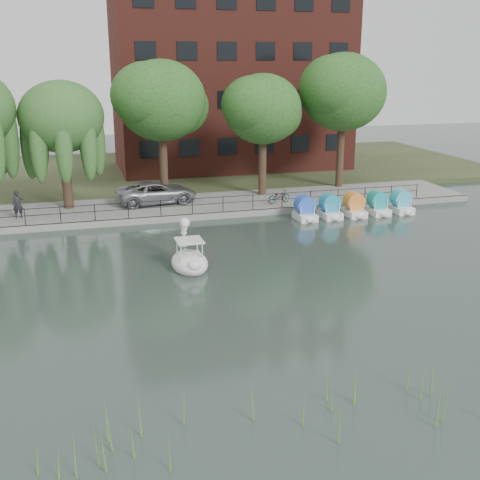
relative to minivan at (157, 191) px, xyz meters
name	(u,v)px	position (x,y,z in m)	size (l,w,h in m)	color
ground_plane	(254,296)	(1.74, -16.66, -1.26)	(120.00, 120.00, 0.00)	#41504B
promenade	(184,207)	(1.74, -0.66, -1.06)	(40.00, 6.00, 0.40)	gray
kerb	(193,217)	(1.74, -3.61, -1.06)	(40.00, 0.25, 0.40)	gray
land_strip	(155,171)	(1.74, 13.34, -1.08)	(60.00, 22.00, 0.36)	#47512D
railing	(192,202)	(1.74, -3.41, -0.11)	(32.00, 0.05, 1.00)	black
apartment_building	(230,64)	(8.74, 13.31, 8.10)	(20.00, 10.07, 18.00)	#4C1E16
willow_mid	(61,117)	(-5.76, 0.34, 4.99)	(5.32, 5.32, 8.15)	#473323
broadleaf_center	(161,101)	(0.74, 1.34, 5.80)	(6.00, 6.00, 9.25)	#473323
broadleaf_right	(263,110)	(7.74, 0.84, 5.13)	(5.40, 5.40, 8.32)	#473323
broadleaf_far	(343,93)	(14.24, 1.84, 6.14)	(6.30, 6.30, 9.71)	#473323
minivan	(157,191)	(0.00, 0.00, 0.00)	(6.16, 2.83, 1.71)	gray
bicycle	(279,196)	(7.96, -2.18, -0.36)	(1.72, 0.60, 1.00)	gray
pedestrian	(18,203)	(-8.72, -1.66, 0.13)	(0.71, 0.48, 1.98)	black
swan_boat	(189,258)	(-0.27, -12.46, -0.75)	(1.75, 2.88, 2.33)	white
pedal_boat_row	(354,207)	(11.99, -5.33, -0.65)	(7.95, 1.70, 1.40)	white
reed_bank	(416,388)	(3.74, -26.16, -0.66)	(24.00, 2.40, 1.20)	#669938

